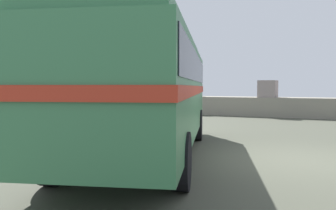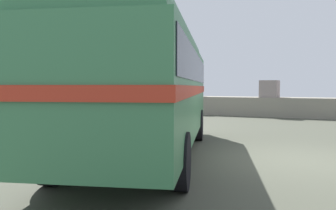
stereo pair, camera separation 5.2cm
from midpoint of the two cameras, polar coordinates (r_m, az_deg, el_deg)
ground at (r=8.34m, az=21.93°, el=-8.85°), size 32.00×26.00×0.02m
breakwater at (r=19.96m, az=24.34°, el=-0.19°), size 31.36×2.23×2.31m
vintage_coach at (r=8.15m, az=-3.47°, el=5.53°), size 4.82×8.91×3.70m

